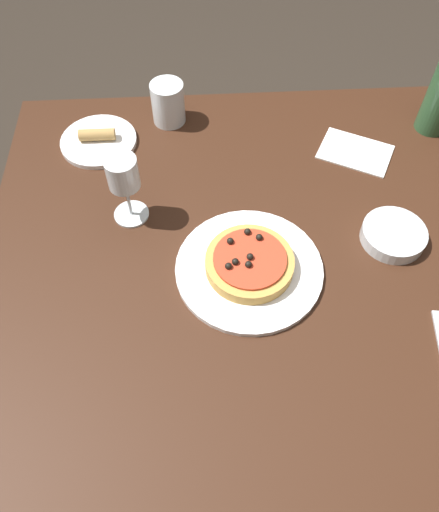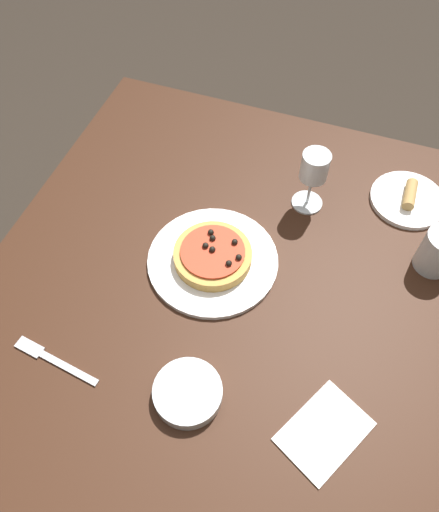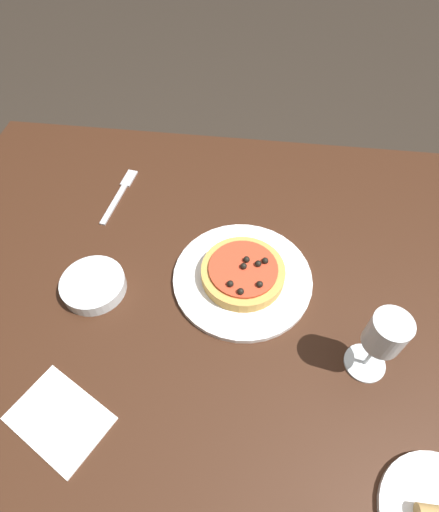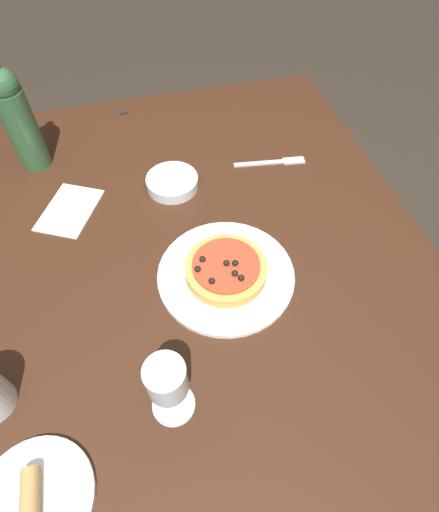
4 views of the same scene
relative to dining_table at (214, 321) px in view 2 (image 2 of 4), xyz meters
name	(u,v)px [view 2 (image 2 of 4)]	position (x,y,z in m)	size (l,w,h in m)	color
ground_plane	(216,410)	(0.00, 0.00, -0.67)	(14.00, 14.00, 0.00)	#2D261E
dining_table	(214,321)	(0.00, 0.00, 0.00)	(1.29, 1.06, 0.75)	#381E11
dinner_plate	(213,260)	(-0.10, -0.04, 0.09)	(0.30, 0.30, 0.01)	white
pizza	(213,255)	(-0.10, -0.04, 0.11)	(0.18, 0.18, 0.04)	gold
wine_glass	(314,170)	(-0.34, 0.12, 0.20)	(0.08, 0.08, 0.16)	silver
water_cup	(439,251)	(-0.26, 0.43, 0.14)	(0.08, 0.08, 0.10)	silver
side_bowl	(188,393)	(0.21, 0.02, 0.10)	(0.13, 0.13, 0.03)	silver
fork	(51,359)	(0.23, -0.27, 0.09)	(0.05, 0.20, 0.00)	#B7B7BC
side_plate	(408,199)	(-0.43, 0.35, 0.09)	(0.18, 0.18, 0.04)	white
paper_napkin	(324,431)	(0.19, 0.29, 0.09)	(0.20, 0.18, 0.00)	white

